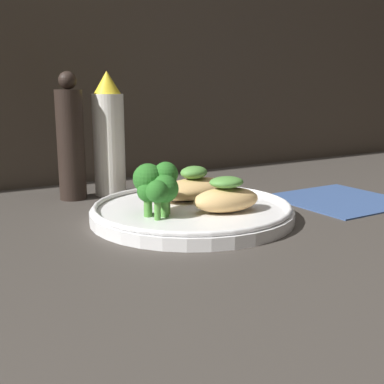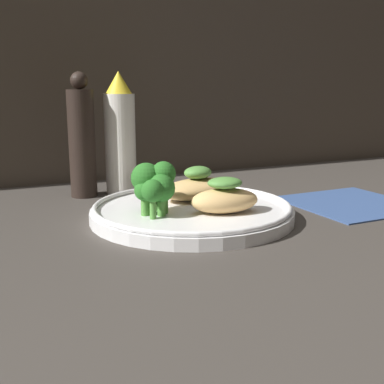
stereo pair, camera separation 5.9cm
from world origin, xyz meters
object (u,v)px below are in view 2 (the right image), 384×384
Objects in this scene: broccoli_bunch at (154,184)px; sauce_bottle at (120,136)px; pepper_grinder at (82,140)px; plate at (192,211)px.

sauce_bottle reaches higher than broccoli_bunch.
plate is at bearing -63.89° from pepper_grinder.
plate is 4.04× the size of broccoli_bunch.
sauce_bottle reaches higher than pepper_grinder.
broccoli_bunch is at bearing -95.96° from sauce_bottle.
plate is at bearing -80.03° from sauce_bottle.
pepper_grinder is (-9.03, 18.42, 7.40)cm from plate.
broccoli_bunch is 19.92cm from pepper_grinder.
pepper_grinder is (-3.78, 19.27, 3.38)cm from broccoli_bunch.
broccoli_bunch is 0.34× the size of pepper_grinder.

